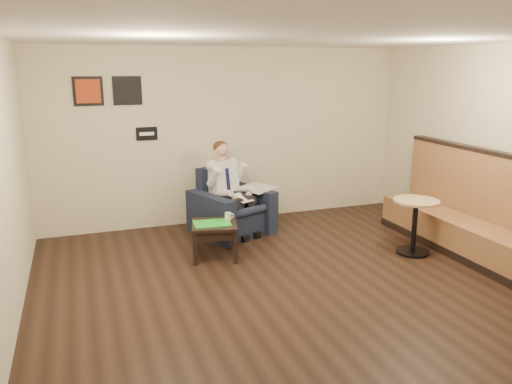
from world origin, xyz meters
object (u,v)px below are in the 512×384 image
object	(u,v)px
armchair	(232,202)
green_folder	(212,223)
seated_man	(237,192)
coffee_mug	(228,216)
side_table	(215,240)
cafe_table	(414,227)
smartphone	(218,219)
banquette	(461,201)

from	to	relation	value
armchair	green_folder	distance (m)	1.07
seated_man	coffee_mug	xyz separation A→B (m)	(-0.35, -0.70, -0.14)
side_table	coffee_mug	xyz separation A→B (m)	(0.22, 0.08, 0.29)
coffee_mug	cafe_table	world-z (taller)	cafe_table
green_folder	armchair	bearing A→B (deg)	58.53
side_table	green_folder	size ratio (longest dim) A/B	1.22
smartphone	cafe_table	world-z (taller)	cafe_table
armchair	side_table	bearing A→B (deg)	-141.61
armchair	cafe_table	world-z (taller)	armchair
green_folder	cafe_table	bearing A→B (deg)	-16.16
coffee_mug	smartphone	world-z (taller)	coffee_mug
seated_man	green_folder	distance (m)	1.02
armchair	coffee_mug	bearing A→B (deg)	-132.02
coffee_mug	banquette	xyz separation A→B (m)	(3.06, -0.95, 0.17)
seated_man	side_table	xyz separation A→B (m)	(-0.57, -0.78, -0.43)
armchair	coffee_mug	xyz separation A→B (m)	(-0.31, -0.82, 0.04)
seated_man	smartphone	bearing A→B (deg)	-148.73
armchair	coffee_mug	world-z (taller)	armchair
green_folder	banquette	world-z (taller)	banquette
seated_man	side_table	distance (m)	1.06
green_folder	coffee_mug	xyz separation A→B (m)	(0.25, 0.09, 0.04)
seated_man	banquette	distance (m)	3.17
green_folder	side_table	bearing A→B (deg)	20.27
side_table	banquette	distance (m)	3.42
side_table	cafe_table	world-z (taller)	cafe_table
armchair	side_table	xyz separation A→B (m)	(-0.52, -0.90, -0.25)
green_folder	cafe_table	distance (m)	2.75
side_table	coffee_mug	size ratio (longest dim) A/B	5.79
seated_man	smartphone	distance (m)	0.81
coffee_mug	smartphone	xyz separation A→B (m)	(-0.12, 0.07, -0.05)
green_folder	coffee_mug	distance (m)	0.27
seated_man	cafe_table	size ratio (longest dim) A/B	1.77
seated_man	banquette	size ratio (longest dim) A/B	0.49
seated_man	green_folder	size ratio (longest dim) A/B	2.80
smartphone	banquette	xyz separation A→B (m)	(3.18, -1.02, 0.22)
armchair	green_folder	world-z (taller)	armchair
armchair	banquette	distance (m)	3.28
cafe_table	seated_man	bearing A→B (deg)	142.52
armchair	seated_man	bearing A→B (deg)	-90.00
smartphone	cafe_table	distance (m)	2.68
seated_man	side_table	world-z (taller)	seated_man
banquette	seated_man	bearing A→B (deg)	148.62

